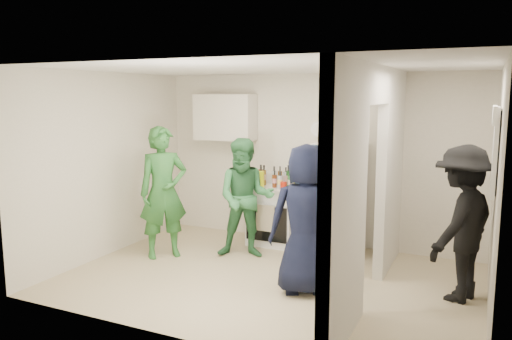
# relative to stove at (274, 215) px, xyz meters

# --- Properties ---
(floor) EXTENTS (4.80, 4.80, 0.00)m
(floor) POSITION_rel_stove_xyz_m (0.50, -1.37, -0.43)
(floor) COLOR tan
(floor) RESTS_ON ground
(wall_back) EXTENTS (4.80, 0.00, 4.80)m
(wall_back) POSITION_rel_stove_xyz_m (0.50, 0.33, 0.82)
(wall_back) COLOR silver
(wall_back) RESTS_ON floor
(wall_front) EXTENTS (4.80, 0.00, 4.80)m
(wall_front) POSITION_rel_stove_xyz_m (0.50, -3.07, 0.82)
(wall_front) COLOR silver
(wall_front) RESTS_ON floor
(wall_left) EXTENTS (0.00, 3.40, 3.40)m
(wall_left) POSITION_rel_stove_xyz_m (-1.90, -1.37, 0.82)
(wall_left) COLOR silver
(wall_left) RESTS_ON floor
(wall_right) EXTENTS (0.00, 3.40, 3.40)m
(wall_right) POSITION_rel_stove_xyz_m (2.90, -1.37, 0.82)
(wall_right) COLOR silver
(wall_right) RESTS_ON floor
(ceiling) EXTENTS (4.80, 4.80, 0.00)m
(ceiling) POSITION_rel_stove_xyz_m (0.50, -1.37, 2.07)
(ceiling) COLOR white
(ceiling) RESTS_ON wall_back
(partition_pier_back) EXTENTS (0.12, 1.20, 2.50)m
(partition_pier_back) POSITION_rel_stove_xyz_m (1.70, -0.27, 0.82)
(partition_pier_back) COLOR silver
(partition_pier_back) RESTS_ON floor
(partition_pier_front) EXTENTS (0.12, 1.20, 2.50)m
(partition_pier_front) POSITION_rel_stove_xyz_m (1.70, -2.47, 0.82)
(partition_pier_front) COLOR silver
(partition_pier_front) RESTS_ON floor
(partition_header) EXTENTS (0.12, 1.00, 0.40)m
(partition_header) POSITION_rel_stove_xyz_m (1.70, -1.37, 1.87)
(partition_header) COLOR silver
(partition_header) RESTS_ON partition_pier_back
(stove) EXTENTS (0.72, 0.60, 0.86)m
(stove) POSITION_rel_stove_xyz_m (0.00, 0.00, 0.00)
(stove) COLOR white
(stove) RESTS_ON floor
(upper_cabinet) EXTENTS (0.95, 0.34, 0.70)m
(upper_cabinet) POSITION_rel_stove_xyz_m (-0.90, 0.15, 1.42)
(upper_cabinet) COLOR silver
(upper_cabinet) RESTS_ON wall_back
(fridge) EXTENTS (0.63, 0.62, 1.54)m
(fridge) POSITION_rel_stove_xyz_m (0.96, -0.03, 0.34)
(fridge) COLOR white
(fridge) RESTS_ON floor
(wicker_basket) EXTENTS (0.35, 0.25, 0.15)m
(wicker_basket) POSITION_rel_stove_xyz_m (0.86, 0.02, 1.19)
(wicker_basket) COLOR brown
(wicker_basket) RESTS_ON fridge
(blue_bowl) EXTENTS (0.24, 0.24, 0.11)m
(blue_bowl) POSITION_rel_stove_xyz_m (0.86, 0.02, 1.32)
(blue_bowl) COLOR #1A1591
(blue_bowl) RESTS_ON wicker_basket
(yellow_cup_stack_top) EXTENTS (0.09, 0.09, 0.25)m
(yellow_cup_stack_top) POSITION_rel_stove_xyz_m (1.18, -0.13, 1.24)
(yellow_cup_stack_top) COLOR yellow
(yellow_cup_stack_top) RESTS_ON fridge
(wall_clock) EXTENTS (0.22, 0.02, 0.22)m
(wall_clock) POSITION_rel_stove_xyz_m (0.55, 0.31, 1.27)
(wall_clock) COLOR white
(wall_clock) RESTS_ON wall_back
(spice_shelf) EXTENTS (0.35, 0.08, 0.03)m
(spice_shelf) POSITION_rel_stove_xyz_m (0.50, 0.28, 0.92)
(spice_shelf) COLOR olive
(spice_shelf) RESTS_ON wall_back
(nook_window) EXTENTS (0.03, 0.70, 0.80)m
(nook_window) POSITION_rel_stove_xyz_m (2.88, -1.17, 1.22)
(nook_window) COLOR black
(nook_window) RESTS_ON wall_right
(nook_window_frame) EXTENTS (0.04, 0.76, 0.86)m
(nook_window_frame) POSITION_rel_stove_xyz_m (2.86, -1.17, 1.22)
(nook_window_frame) COLOR white
(nook_window_frame) RESTS_ON wall_right
(nook_valance) EXTENTS (0.04, 0.82, 0.18)m
(nook_valance) POSITION_rel_stove_xyz_m (2.84, -1.17, 1.57)
(nook_valance) COLOR white
(nook_valance) RESTS_ON wall_right
(yellow_cup_stack_stove) EXTENTS (0.09, 0.09, 0.25)m
(yellow_cup_stack_stove) POSITION_rel_stove_xyz_m (-0.12, -0.22, 0.55)
(yellow_cup_stack_stove) COLOR #EAF514
(yellow_cup_stack_stove) RESTS_ON stove
(red_cup) EXTENTS (0.09, 0.09, 0.12)m
(red_cup) POSITION_rel_stove_xyz_m (0.22, -0.20, 0.49)
(red_cup) COLOR red
(red_cup) RESTS_ON stove
(person_green_left) EXTENTS (0.75, 0.77, 1.78)m
(person_green_left) POSITION_rel_stove_xyz_m (-1.13, -1.18, 0.46)
(person_green_left) COLOR #316F2C
(person_green_left) RESTS_ON floor
(person_green_center) EXTENTS (0.96, 0.86, 1.62)m
(person_green_center) POSITION_rel_stove_xyz_m (-0.12, -0.72, 0.38)
(person_green_center) COLOR #367B45
(person_green_center) RESTS_ON floor
(person_denim) EXTENTS (0.98, 0.78, 1.56)m
(person_denim) POSITION_rel_stove_xyz_m (0.75, -0.50, 0.35)
(person_denim) COLOR #37567A
(person_denim) RESTS_ON floor
(person_navy) EXTENTS (0.97, 0.84, 1.68)m
(person_navy) POSITION_rel_stove_xyz_m (1.03, -1.56, 0.41)
(person_navy) COLOR black
(person_navy) RESTS_ON floor
(person_nook) EXTENTS (0.99, 1.24, 1.68)m
(person_nook) POSITION_rel_stove_xyz_m (2.60, -1.03, 0.41)
(person_nook) COLOR black
(person_nook) RESTS_ON floor
(bottle_a) EXTENTS (0.08, 0.08, 0.29)m
(bottle_a) POSITION_rel_stove_xyz_m (-0.28, 0.13, 0.58)
(bottle_a) COLOR brown
(bottle_a) RESTS_ON stove
(bottle_b) EXTENTS (0.07, 0.07, 0.30)m
(bottle_b) POSITION_rel_stove_xyz_m (-0.18, -0.10, 0.58)
(bottle_b) COLOR #164321
(bottle_b) RESTS_ON stove
(bottle_c) EXTENTS (0.07, 0.07, 0.28)m
(bottle_c) POSITION_rel_stove_xyz_m (-0.07, 0.16, 0.57)
(bottle_c) COLOR silver
(bottle_c) RESTS_ON stove
(bottle_d) EXTENTS (0.06, 0.06, 0.25)m
(bottle_d) POSITION_rel_stove_xyz_m (0.02, -0.05, 0.55)
(bottle_d) COLOR #672C12
(bottle_d) RESTS_ON stove
(bottle_e) EXTENTS (0.06, 0.06, 0.27)m
(bottle_e) POSITION_rel_stove_xyz_m (0.11, 0.16, 0.57)
(bottle_e) COLOR #B4BDC8
(bottle_e) RESTS_ON stove
(bottle_f) EXTENTS (0.06, 0.06, 0.33)m
(bottle_f) POSITION_rel_stove_xyz_m (0.20, 0.04, 0.59)
(bottle_f) COLOR #163E17
(bottle_f) RESTS_ON stove
(bottle_g) EXTENTS (0.06, 0.06, 0.30)m
(bottle_g) POSITION_rel_stove_xyz_m (0.28, 0.14, 0.58)
(bottle_g) COLOR #95A536
(bottle_g) RESTS_ON stove
(bottle_h) EXTENTS (0.06, 0.06, 0.25)m
(bottle_h) POSITION_rel_stove_xyz_m (-0.29, -0.10, 0.55)
(bottle_h) COLOR #ADAEB9
(bottle_h) RESTS_ON stove
(bottle_i) EXTENTS (0.06, 0.06, 0.29)m
(bottle_i) POSITION_rel_stove_xyz_m (0.04, 0.10, 0.58)
(bottle_i) COLOR #502F0D
(bottle_i) RESTS_ON stove
(bottle_j) EXTENTS (0.07, 0.07, 0.27)m
(bottle_j) POSITION_rel_stove_xyz_m (0.28, -0.11, 0.56)
(bottle_j) COLOR #205F28
(bottle_j) RESTS_ON stove
(bottle_k) EXTENTS (0.07, 0.07, 0.30)m
(bottle_k) POSITION_rel_stove_xyz_m (-0.20, 0.06, 0.58)
(bottle_k) COLOR brown
(bottle_k) RESTS_ON stove
(bottle_l) EXTENTS (0.08, 0.08, 0.26)m
(bottle_l) POSITION_rel_stove_xyz_m (0.14, -0.14, 0.56)
(bottle_l) COLOR #A6AAB6
(bottle_l) RESTS_ON stove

